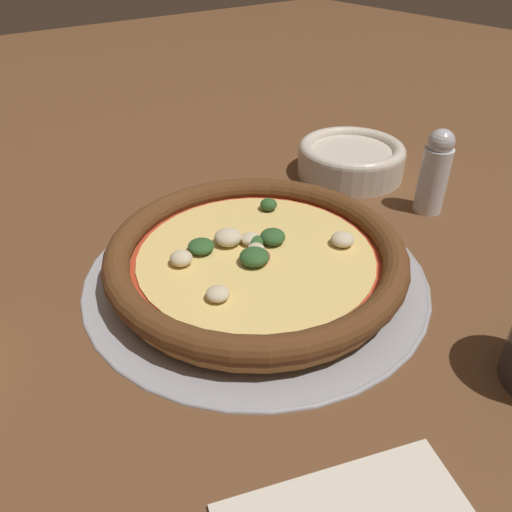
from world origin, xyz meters
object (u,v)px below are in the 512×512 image
at_px(bowl_near, 351,158).
at_px(pepper_shaker, 435,172).
at_px(pizza, 256,255).
at_px(pizza_tray, 256,272).

height_order(bowl_near, pepper_shaker, pepper_shaker).
bearing_deg(pepper_shaker, pizza, 174.84).
height_order(pizza_tray, pepper_shaker, pepper_shaker).
relative_size(pizza, pepper_shaker, 2.87).
height_order(pizza, bowl_near, bowl_near).
xyz_separation_m(pizza_tray, pepper_shaker, (0.27, -0.02, 0.05)).
xyz_separation_m(bowl_near, pepper_shaker, (0.00, -0.14, 0.03)).
bearing_deg(pizza, bowl_near, 23.33).
relative_size(pizza_tray, pizza, 1.16).
bearing_deg(bowl_near, pizza_tray, -156.63).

